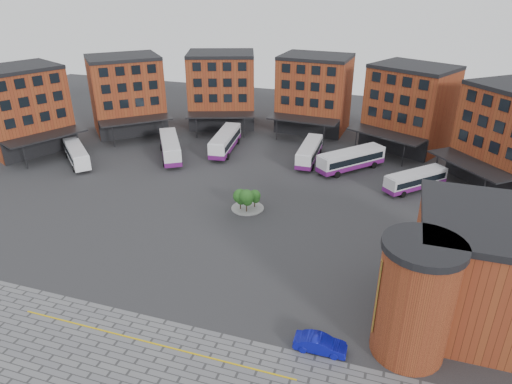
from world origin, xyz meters
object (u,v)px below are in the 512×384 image
(bus_a, at_px, (76,153))
(bus_d, at_px, (309,152))
(bus_b, at_px, (170,147))
(bus_c, at_px, (225,141))
(bus_f, at_px, (416,180))
(bus_e, at_px, (351,159))
(tree_island, at_px, (246,198))
(blue_car, at_px, (320,344))

(bus_a, height_order, bus_d, bus_d)
(bus_b, xyz_separation_m, bus_d, (22.96, 5.65, -0.18))
(bus_c, relative_size, bus_f, 1.39)
(bus_b, relative_size, bus_e, 1.11)
(bus_a, distance_m, bus_c, 24.95)
(tree_island, relative_size, bus_c, 0.35)
(bus_b, distance_m, bus_f, 39.99)
(bus_d, distance_m, blue_car, 42.87)
(bus_b, xyz_separation_m, bus_c, (7.80, 5.82, -0.00))
(tree_island, height_order, bus_c, bus_c)
(blue_car, bearing_deg, bus_b, 40.82)
(bus_b, height_order, blue_car, bus_b)
(bus_a, bearing_deg, tree_island, -59.35)
(bus_b, bearing_deg, bus_d, -17.89)
(bus_f, xyz_separation_m, blue_car, (-7.22, -35.50, -0.84))
(bus_a, height_order, blue_car, bus_a)
(bus_b, bearing_deg, bus_e, -24.20)
(bus_a, xyz_separation_m, bus_c, (21.27, 13.04, 0.09))
(tree_island, distance_m, bus_d, 20.30)
(bus_c, xyz_separation_m, bus_f, (32.19, -6.39, -0.31))
(bus_f, height_order, blue_car, bus_f)
(tree_island, bearing_deg, bus_e, 57.80)
(bus_c, distance_m, bus_f, 32.82)
(bus_b, bearing_deg, bus_c, 5.03)
(bus_b, xyz_separation_m, bus_f, (39.99, -0.57, -0.31))
(bus_e, relative_size, blue_car, 2.42)
(tree_island, height_order, bus_f, tree_island)
(bus_c, bearing_deg, blue_car, -66.11)
(bus_a, relative_size, bus_c, 0.75)
(bus_a, height_order, bus_b, bus_b)
(bus_a, xyz_separation_m, blue_car, (46.24, -28.86, -1.06))
(bus_a, xyz_separation_m, bus_d, (36.44, 12.86, -0.09))
(bus_f, distance_m, blue_car, 36.24)
(bus_b, relative_size, bus_d, 1.07)
(bus_b, bearing_deg, bus_f, -32.53)
(bus_a, distance_m, bus_e, 44.98)
(blue_car, bearing_deg, tree_island, 31.39)
(bus_b, bearing_deg, bus_a, 176.46)
(bus_c, bearing_deg, bus_b, -150.17)
(bus_c, bearing_deg, bus_a, -155.41)
(blue_car, bearing_deg, bus_c, 29.37)
(tree_island, relative_size, bus_d, 0.39)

